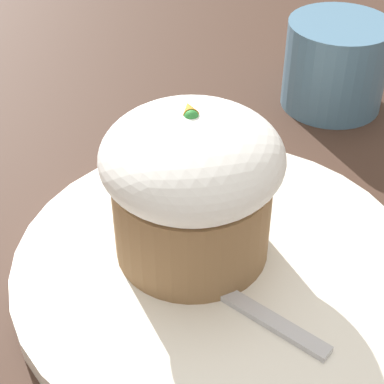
% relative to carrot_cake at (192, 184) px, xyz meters
% --- Properties ---
extents(ground_plane, '(4.00, 4.00, 0.00)m').
position_rel_carrot_cake_xyz_m(ground_plane, '(-0.01, -0.01, -0.07)').
color(ground_plane, '#3D281E').
extents(dessert_plate, '(0.26, 0.26, 0.01)m').
position_rel_carrot_cake_xyz_m(dessert_plate, '(-0.01, -0.01, -0.06)').
color(dessert_plate, white).
rests_on(dessert_plate, ground_plane).
extents(carrot_cake, '(0.11, 0.11, 0.10)m').
position_rel_carrot_cake_xyz_m(carrot_cake, '(0.00, 0.00, 0.00)').
color(carrot_cake, olive).
rests_on(carrot_cake, dessert_plate).
extents(spoon, '(0.09, 0.09, 0.01)m').
position_rel_carrot_cake_xyz_m(spoon, '(-0.04, -0.01, -0.05)').
color(spoon, '#B7B7BC').
rests_on(spoon, dessert_plate).
extents(coffee_cup, '(0.12, 0.09, 0.08)m').
position_rel_carrot_cake_xyz_m(coffee_cup, '(0.18, -0.15, -0.03)').
color(coffee_cup, teal).
rests_on(coffee_cup, ground_plane).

